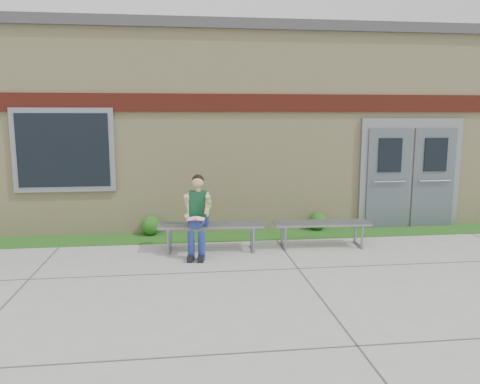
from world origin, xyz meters
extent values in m
plane|color=#9E9E99|center=(0.00, 0.00, 0.00)|extent=(80.00, 80.00, 0.00)
cube|color=#1D5516|center=(0.00, 2.60, 0.01)|extent=(16.00, 0.80, 0.02)
cube|color=beige|center=(0.00, 6.00, 2.00)|extent=(16.00, 6.00, 4.00)
cube|color=#3F3F42|center=(0.00, 6.00, 4.10)|extent=(16.20, 6.20, 0.20)
cube|color=maroon|center=(0.00, 2.97, 2.60)|extent=(16.00, 0.06, 0.35)
cube|color=gray|center=(-3.00, 2.96, 1.70)|extent=(1.90, 0.08, 1.60)
cube|color=black|center=(-3.00, 2.92, 1.70)|extent=(1.70, 0.04, 1.40)
cube|color=gray|center=(4.00, 2.96, 1.15)|extent=(2.20, 0.08, 2.30)
cube|color=#4F585F|center=(3.50, 2.91, 1.05)|extent=(0.92, 0.06, 2.10)
cube|color=#4F585F|center=(4.50, 2.91, 1.05)|extent=(0.92, 0.06, 2.10)
cube|color=gray|center=(-0.28, 1.69, 0.46)|extent=(1.86, 0.62, 0.04)
cube|color=gray|center=(-1.01, 1.69, 0.21)|extent=(0.08, 0.51, 0.42)
cube|color=gray|center=(0.45, 1.69, 0.21)|extent=(0.08, 0.51, 0.42)
cube|color=gray|center=(1.72, 1.69, 0.43)|extent=(1.75, 0.56, 0.03)
cube|color=gray|center=(1.03, 1.69, 0.20)|extent=(0.06, 0.48, 0.39)
cube|color=gray|center=(2.41, 1.69, 0.20)|extent=(0.06, 0.48, 0.39)
cube|color=navy|center=(-0.50, 1.64, 0.55)|extent=(0.36, 0.28, 0.15)
cube|color=#113E26|center=(-0.50, 1.62, 0.85)|extent=(0.33, 0.24, 0.44)
sphere|color=tan|center=(-0.50, 1.61, 1.23)|extent=(0.23, 0.23, 0.20)
sphere|color=black|center=(-0.50, 1.63, 1.25)|extent=(0.24, 0.24, 0.21)
cylinder|color=navy|center=(-0.62, 1.41, 0.57)|extent=(0.21, 0.42, 0.14)
cylinder|color=navy|center=(-0.45, 1.38, 0.57)|extent=(0.21, 0.42, 0.14)
cylinder|color=navy|center=(-0.64, 1.18, 0.24)|extent=(0.12, 0.12, 0.48)
cylinder|color=navy|center=(-0.47, 1.15, 0.24)|extent=(0.12, 0.12, 0.48)
cube|color=black|center=(-0.65, 1.11, 0.05)|extent=(0.14, 0.26, 0.10)
cube|color=black|center=(-0.48, 1.08, 0.05)|extent=(0.14, 0.26, 0.10)
cylinder|color=tan|center=(-0.69, 1.59, 0.91)|extent=(0.12, 0.23, 0.25)
cylinder|color=tan|center=(-0.33, 1.53, 0.91)|extent=(0.12, 0.23, 0.25)
cube|color=white|center=(-0.56, 1.28, 0.67)|extent=(0.33, 0.26, 0.01)
cube|color=#C3495A|center=(-0.56, 1.28, 0.66)|extent=(0.33, 0.27, 0.01)
sphere|color=#67B22F|center=(-0.32, 1.40, 0.92)|extent=(0.08, 0.08, 0.08)
sphere|color=#1D5516|center=(-1.40, 2.85, 0.21)|extent=(0.38, 0.38, 0.38)
sphere|color=#1D5516|center=(2.00, 2.85, 0.20)|extent=(0.36, 0.36, 0.36)
camera|label=1|loc=(-0.75, -6.31, 2.33)|focal=35.00mm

